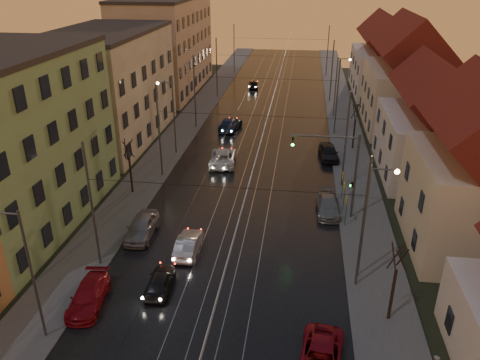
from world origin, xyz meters
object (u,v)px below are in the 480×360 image
at_px(street_lamp_0, 24,264).
at_px(driving_car_3, 230,124).
at_px(traffic_light_mast, 343,165).
at_px(driving_car_2, 223,157).
at_px(street_lamp_2, 171,110).
at_px(parked_left_3, 142,227).
at_px(street_lamp_1, 370,212).
at_px(parked_right_0, 321,358).
at_px(driving_car_1, 188,244).
at_px(street_lamp_3, 338,81).
at_px(driving_car_4, 254,84).
at_px(parked_right_1, 328,206).
at_px(parked_left_2, 88,296).
at_px(parked_right_2, 329,152).
at_px(driving_car_0, 160,281).

distance_m(street_lamp_0, driving_car_3, 37.39).
relative_size(traffic_light_mast, driving_car_2, 1.32).
bearing_deg(street_lamp_2, parked_left_3, -82.81).
relative_size(street_lamp_1, parked_right_0, 1.72).
height_order(street_lamp_1, driving_car_1, street_lamp_1).
bearing_deg(driving_car_2, street_lamp_3, -129.83).
relative_size(driving_car_1, driving_car_4, 1.08).
height_order(traffic_light_mast, driving_car_4, traffic_light_mast).
relative_size(street_lamp_1, parked_left_3, 1.75).
height_order(driving_car_4, parked_right_0, parked_right_0).
relative_size(traffic_light_mast, parked_right_1, 1.61).
bearing_deg(driving_car_4, traffic_light_mast, 98.36).
bearing_deg(parked_left_2, street_lamp_2, 86.97).
xyz_separation_m(street_lamp_1, parked_left_2, (-16.69, -5.06, -4.24)).
distance_m(street_lamp_0, traffic_light_mast, 23.42).
distance_m(street_lamp_2, parked_left_3, 17.56).
xyz_separation_m(driving_car_2, parked_right_2, (10.85, 2.81, 0.01)).
bearing_deg(street_lamp_3, street_lamp_2, -138.69).
relative_size(street_lamp_0, driving_car_4, 2.11).
distance_m(driving_car_0, driving_car_1, 4.46).
distance_m(street_lamp_1, parked_left_2, 17.95).
xyz_separation_m(driving_car_1, parked_right_1, (10.11, 7.32, -0.03)).
bearing_deg(driving_car_3, parked_left_2, 91.57).
distance_m(driving_car_3, parked_left_3, 25.92).
distance_m(driving_car_1, parked_left_3, 4.37).
height_order(driving_car_2, parked_right_1, driving_car_2).
bearing_deg(driving_car_1, street_lamp_2, -72.95).
xyz_separation_m(street_lamp_3, parked_right_0, (-2.90, -44.12, -4.24)).
bearing_deg(parked_left_3, street_lamp_1, -12.87).
height_order(street_lamp_1, parked_right_1, street_lamp_1).
bearing_deg(traffic_light_mast, street_lamp_3, 87.73).
height_order(street_lamp_0, parked_right_1, street_lamp_0).
height_order(street_lamp_0, street_lamp_3, same).
xyz_separation_m(parked_right_0, parked_right_2, (1.40, 28.74, 0.12)).
relative_size(driving_car_0, parked_left_2, 0.83).
bearing_deg(parked_right_1, parked_left_2, -139.31).
height_order(street_lamp_1, driving_car_3, street_lamp_1).
xyz_separation_m(street_lamp_1, parked_right_1, (-1.95, 8.67, -4.24)).
xyz_separation_m(parked_left_3, parked_right_2, (14.57, 17.55, -0.01)).
distance_m(street_lamp_2, traffic_light_mast, 20.89).
distance_m(street_lamp_0, parked_left_2, 5.38).
xyz_separation_m(parked_left_2, parked_right_0, (13.79, -3.07, 0.00)).
bearing_deg(street_lamp_2, parked_left_2, -86.54).
distance_m(street_lamp_0, parked_right_2, 33.39).
bearing_deg(parked_left_2, street_lamp_0, -123.77).
distance_m(street_lamp_2, parked_right_0, 32.30).
distance_m(parked_left_3, parked_right_2, 22.81).
height_order(street_lamp_0, street_lamp_2, same).
bearing_deg(street_lamp_3, parked_right_0, -93.77).
bearing_deg(driving_car_1, parked_left_3, -24.37).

